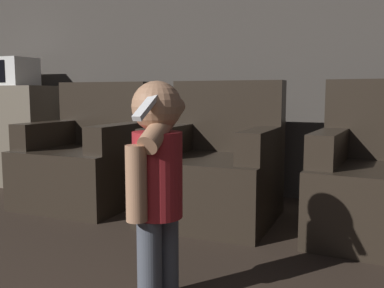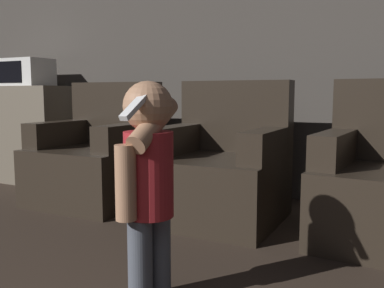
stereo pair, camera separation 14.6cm
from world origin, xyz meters
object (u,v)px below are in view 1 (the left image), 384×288
person_toddler (157,175)px  microwave (7,72)px  armchair_left (87,161)px  armchair_middle (215,171)px

person_toddler → microwave: (-2.55, 1.69, 0.54)m
armchair_left → microwave: (-1.25, 0.43, 0.75)m
armchair_middle → microwave: 2.50m
armchair_middle → microwave: size_ratio=1.76×
armchair_left → person_toddler: (1.30, -1.26, 0.21)m
person_toddler → armchair_middle: bearing=-158.6°
person_toddler → microwave: 3.11m
armchair_left → microwave: size_ratio=1.76×
armchair_middle → person_toddler: (0.21, -1.26, 0.21)m
microwave → armchair_middle: bearing=-10.3°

